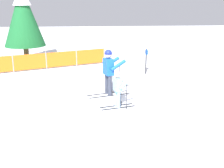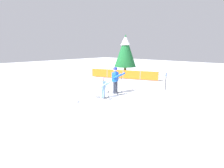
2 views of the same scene
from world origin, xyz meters
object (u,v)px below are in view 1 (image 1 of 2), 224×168
(skier_adult, at_px, (109,68))
(conifer_far, at_px, (23,15))
(trail_marker, at_px, (146,58))
(skier_child, at_px, (118,86))
(safety_fence, at_px, (46,60))

(skier_adult, bearing_deg, conifer_far, 106.71)
(skier_adult, height_order, trail_marker, skier_adult)
(skier_child, distance_m, trail_marker, 4.68)
(skier_adult, xyz_separation_m, trail_marker, (2.00, 3.01, -0.26))
(skier_adult, height_order, skier_child, skier_adult)
(skier_child, bearing_deg, safety_fence, 103.81)
(skier_adult, relative_size, conifer_far, 0.40)
(safety_fence, distance_m, conifer_far, 3.36)
(skier_child, relative_size, conifer_far, 0.29)
(skier_adult, distance_m, safety_fence, 5.31)
(skier_adult, bearing_deg, trail_marker, 39.25)
(skier_adult, xyz_separation_m, safety_fence, (-2.93, 4.39, -0.57))
(skier_adult, bearing_deg, safety_fence, 106.56)
(conifer_far, xyz_separation_m, trail_marker, (6.37, -3.50, -1.88))
(skier_child, distance_m, conifer_far, 9.25)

